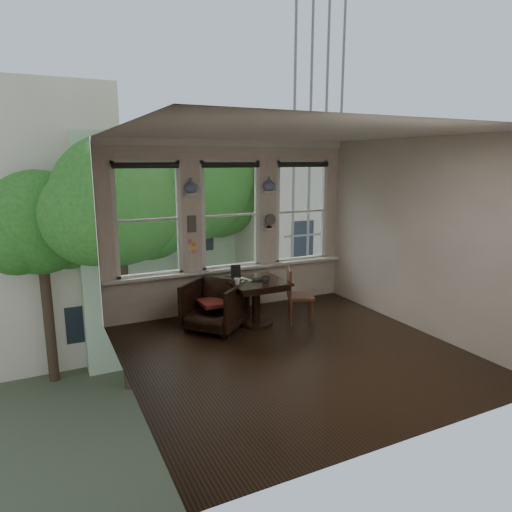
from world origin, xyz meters
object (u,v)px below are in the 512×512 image
side_chair_right (301,296)px  armchair_left (215,306)px  mug (237,281)px  table (256,303)px  laptop (261,280)px

side_chair_right → armchair_left: bearing=102.8°
mug → table: bearing=13.2°
side_chair_right → laptop: bearing=100.6°
table → armchair_left: (-0.69, 0.08, 0.02)m
laptop → mug: size_ratio=2.98×
laptop → mug: mug is taller
table → side_chair_right: size_ratio=0.98×
table → armchair_left: bearing=173.6°
laptop → mug: bearing=-169.4°
armchair_left → mug: bearing=21.5°
armchair_left → table: bearing=42.2°
armchair_left → side_chair_right: bearing=36.3°
side_chair_right → mug: 1.14m
table → laptop: laptop is taller
laptop → mug: 0.44m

